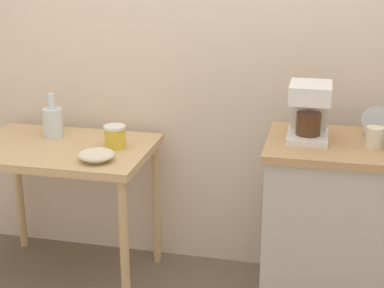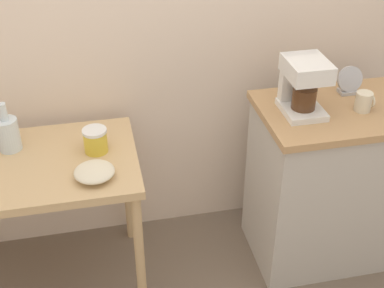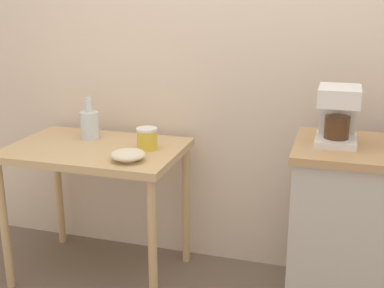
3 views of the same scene
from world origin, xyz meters
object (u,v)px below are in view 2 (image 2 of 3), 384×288
(bowl_stoneware, at_px, (94,172))
(coffee_maker, at_px, (303,83))
(glass_carafe_vase, at_px, (8,133))
(table_clock, at_px, (349,82))
(mug_small_cream, at_px, (364,102))
(canister_enamel, at_px, (95,140))

(bowl_stoneware, xyz_separation_m, coffee_maker, (0.96, 0.15, 0.24))
(glass_carafe_vase, height_order, table_clock, table_clock)
(bowl_stoneware, height_order, table_clock, table_clock)
(mug_small_cream, xyz_separation_m, table_clock, (0.01, 0.17, 0.01))
(coffee_maker, xyz_separation_m, mug_small_cream, (0.29, -0.06, -0.10))
(glass_carafe_vase, xyz_separation_m, table_clock, (1.62, -0.04, 0.11))
(canister_enamel, xyz_separation_m, table_clock, (1.24, 0.06, 0.13))
(bowl_stoneware, distance_m, coffee_maker, 1.00)
(canister_enamel, distance_m, table_clock, 1.25)
(coffee_maker, distance_m, table_clock, 0.33)
(canister_enamel, height_order, table_clock, table_clock)
(coffee_maker, relative_size, mug_small_cream, 2.84)
(coffee_maker, distance_m, mug_small_cream, 0.31)
(bowl_stoneware, xyz_separation_m, canister_enamel, (0.02, 0.20, 0.03))
(glass_carafe_vase, xyz_separation_m, canister_enamel, (0.38, -0.10, -0.03))
(glass_carafe_vase, height_order, coffee_maker, coffee_maker)
(glass_carafe_vase, bearing_deg, mug_small_cream, -7.61)
(bowl_stoneware, xyz_separation_m, table_clock, (1.26, 0.27, 0.16))
(mug_small_cream, height_order, table_clock, table_clock)
(coffee_maker, bearing_deg, bowl_stoneware, -171.05)
(bowl_stoneware, height_order, canister_enamel, canister_enamel)
(glass_carafe_vase, bearing_deg, table_clock, -1.43)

